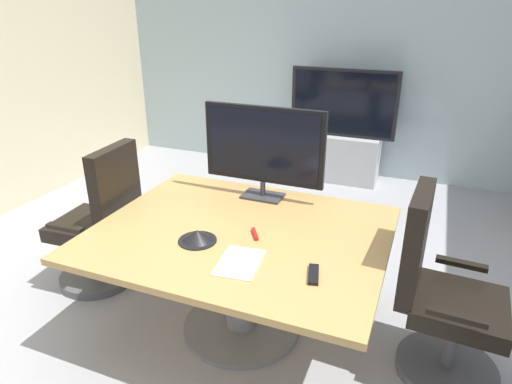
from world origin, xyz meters
name	(u,v)px	position (x,y,z in m)	size (l,w,h in m)	color
ground_plane	(224,320)	(0.00, 0.00, 0.00)	(7.41, 7.41, 0.00)	#99999E
wall_back_glass_partition	(340,59)	(0.00, 3.21, 1.36)	(5.64, 0.10, 2.72)	#9EB2B7
conference_table	(241,256)	(0.14, -0.01, 0.55)	(1.71, 1.38, 0.72)	#B2894C
office_chair_left	(101,229)	(-1.01, 0.08, 0.46)	(0.61, 0.58, 1.09)	#4C4C51
office_chair_right	(440,303)	(1.29, 0.08, 0.46)	(0.61, 0.59, 1.09)	#4C4C51
tv_monitor	(264,147)	(0.08, 0.50, 1.08)	(0.84, 0.18, 0.64)	#333338
wall_display_unit	(340,144)	(0.15, 2.85, 0.44)	(1.20, 0.36, 1.31)	#B7BABC
conference_phone	(197,236)	(-0.04, -0.22, 0.75)	(0.22, 0.22, 0.07)	black
remote_control	(314,274)	(0.67, -0.32, 0.73)	(0.05, 0.17, 0.02)	black
whiteboard_marker	(255,234)	(0.24, -0.04, 0.73)	(0.13, 0.02, 0.02)	red
paper_notepad	(239,262)	(0.28, -0.35, 0.72)	(0.21, 0.30, 0.01)	white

